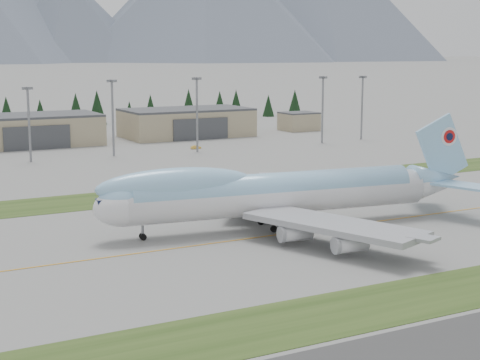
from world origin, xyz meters
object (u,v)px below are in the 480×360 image
boeing_747_freighter (276,192)px  hangar_center (29,130)px  service_vehicle_c (246,136)px  hangar_right (187,122)px  service_vehicle_b (196,149)px

boeing_747_freighter → hangar_center: 145.81m
hangar_center → service_vehicle_c: bearing=-7.0°
hangar_right → service_vehicle_b: hangar_right is taller
hangar_right → service_vehicle_b: size_ratio=13.43×
service_vehicle_c → hangar_center: bearing=-176.0°
hangar_center → hangar_right: bearing=0.0°
hangar_right → service_vehicle_b: 38.19m
boeing_747_freighter → hangar_right: bearing=79.8°
hangar_center → service_vehicle_c: (80.55, -9.90, -5.39)m
boeing_747_freighter → hangar_right: size_ratio=1.61×
hangar_right → hangar_center: bearing=180.0°
service_vehicle_c → service_vehicle_b: bearing=-130.8°
hangar_center → boeing_747_freighter: bearing=-84.3°
hangar_center → service_vehicle_c: size_ratio=13.06×
boeing_747_freighter → hangar_center: size_ratio=1.61×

